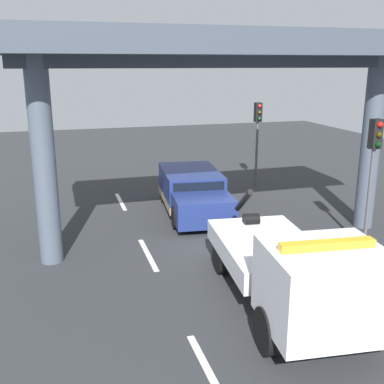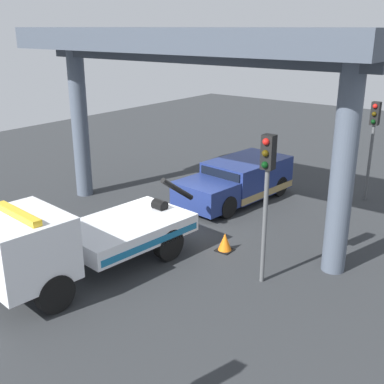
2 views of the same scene
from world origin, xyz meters
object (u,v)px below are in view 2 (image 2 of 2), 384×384
object	(u,v)px
towed_van_green	(238,181)
tow_truck_white	(71,240)
traffic_light_near	(373,129)
traffic_cone_orange	(225,242)
traffic_light_far	(267,178)

from	to	relation	value
towed_van_green	tow_truck_white	bearing A→B (deg)	-0.59
traffic_light_near	traffic_cone_orange	distance (m)	8.18
traffic_light_near	traffic_cone_orange	bearing A→B (deg)	-14.17
traffic_light_far	traffic_light_near	bearing A→B (deg)	180.00
traffic_cone_orange	traffic_light_near	bearing A→B (deg)	165.83
tow_truck_white	traffic_cone_orange	distance (m)	4.81
tow_truck_white	traffic_cone_orange	size ratio (longest dim) A/B	12.37
traffic_cone_orange	traffic_light_far	bearing A→B (deg)	62.49
tow_truck_white	towed_van_green	distance (m)	8.45
tow_truck_white	traffic_light_far	distance (m)	5.57
towed_van_green	traffic_cone_orange	bearing A→B (deg)	27.55
towed_van_green	traffic_light_far	distance (m)	7.12
towed_van_green	traffic_light_near	xyz separation A→B (m)	(-3.18, 4.16, 2.14)
tow_truck_white	towed_van_green	size ratio (longest dim) A/B	1.36
tow_truck_white	traffic_light_near	distance (m)	12.48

